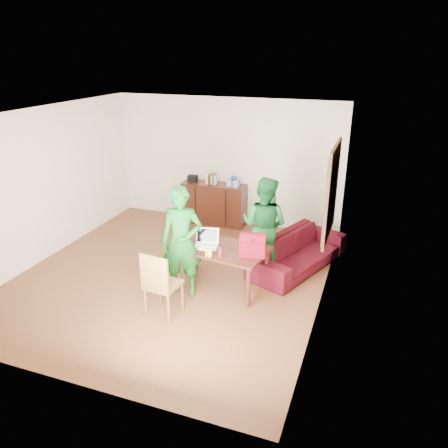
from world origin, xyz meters
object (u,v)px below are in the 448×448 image
at_px(laptop, 206,244).
at_px(bottle, 220,251).
at_px(red_bag, 253,247).
at_px(sofa, 298,251).
at_px(person_far, 264,225).
at_px(person_near, 182,242).
at_px(chair, 163,295).
at_px(table, 220,252).

xyz_separation_m(laptop, bottle, (0.34, -0.25, 0.05)).
distance_m(laptop, red_bag, 0.78).
height_order(red_bag, sofa, red_bag).
relative_size(person_far, red_bag, 4.38).
bearing_deg(person_near, laptop, 32.78).
height_order(chair, laptop, chair).
xyz_separation_m(chair, laptop, (0.29, 0.94, 0.46)).
relative_size(person_far, laptop, 4.14).
bearing_deg(laptop, red_bag, -14.69).
height_order(chair, person_far, person_far).
relative_size(table, person_far, 0.95).
bearing_deg(person_far, table, 66.81).
xyz_separation_m(person_near, bottle, (0.61, 0.05, -0.08)).
relative_size(table, laptop, 3.94).
bearing_deg(sofa, laptop, 154.64).
height_order(person_far, bottle, person_far).
height_order(person_far, red_bag, person_far).
xyz_separation_m(person_near, person_far, (1.00, 1.14, -0.03)).
distance_m(laptop, sofa, 1.78).
relative_size(chair, person_far, 0.59).
xyz_separation_m(laptop, red_bag, (0.78, -0.03, 0.10)).
xyz_separation_m(person_far, red_bag, (0.06, -0.88, -0.00)).
xyz_separation_m(bottle, sofa, (0.93, 1.42, -0.50)).
xyz_separation_m(person_near, sofa, (1.54, 1.47, -0.57)).
bearing_deg(red_bag, chair, -147.88).
relative_size(bottle, sofa, 0.09).
distance_m(table, chair, 1.17).
relative_size(laptop, red_bag, 1.06).
xyz_separation_m(table, red_bag, (0.57, -0.10, 0.23)).
bearing_deg(person_near, bottle, -9.69).
relative_size(laptop, bottle, 2.13).
bearing_deg(bottle, red_bag, 26.61).
height_order(bottle, sofa, bottle).
distance_m(chair, red_bag, 1.51).
xyz_separation_m(table, person_near, (-0.48, -0.36, 0.26)).
distance_m(bottle, sofa, 1.77).
bearing_deg(bottle, laptop, 143.51).
distance_m(person_near, red_bag, 1.09).
height_order(table, bottle, bottle).
bearing_deg(chair, red_bag, 47.02).
height_order(person_near, bottle, person_near).
distance_m(chair, sofa, 2.63).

